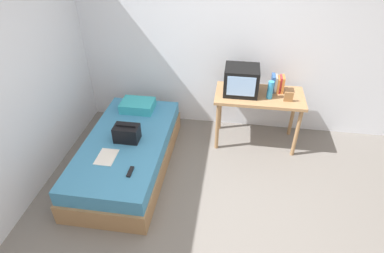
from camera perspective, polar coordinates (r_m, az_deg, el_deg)
name	(u,v)px	position (r m, az deg, el deg)	size (l,w,h in m)	color
ground_plane	(199,221)	(3.64, 1.29, -16.48)	(8.00, 8.00, 0.00)	slate
wall_back	(219,40)	(4.52, 4.89, 14.99)	(5.20, 0.10, 2.60)	silver
bed	(127,154)	(4.17, -11.38, -4.72)	(1.00, 2.00, 0.45)	#9E754C
desk	(259,101)	(4.38, 11.77, 4.48)	(1.16, 0.60, 0.77)	#9E754C
tv	(241,80)	(4.25, 8.75, 8.11)	(0.44, 0.39, 0.36)	black
water_bottle	(270,90)	(4.22, 13.72, 6.34)	(0.07, 0.07, 0.24)	#3399DB
book_row	(277,84)	(4.42, 14.90, 7.35)	(0.16, 0.16, 0.23)	#2D5699
picture_frame	(289,97)	(4.23, 16.78, 5.04)	(0.11, 0.02, 0.13)	olive
pillow	(138,106)	(4.55, -9.62, 3.69)	(0.45, 0.33, 0.13)	#33A8B7
handbag	(127,133)	(3.96, -11.50, -1.18)	(0.30, 0.20, 0.23)	black
magazine	(107,157)	(3.81, -14.93, -5.23)	(0.21, 0.29, 0.01)	white
remote_dark	(130,172)	(3.56, -10.90, -7.88)	(0.04, 0.16, 0.02)	black
remote_silver	(116,132)	(4.16, -13.31, -1.01)	(0.04, 0.14, 0.02)	#B7B7BC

